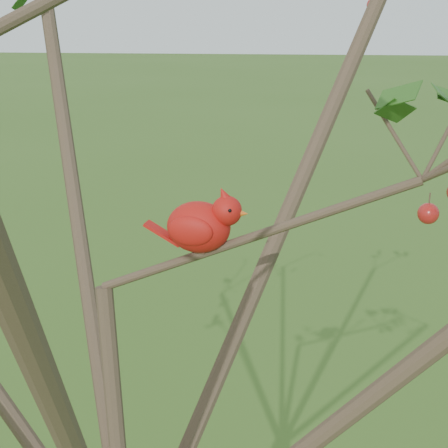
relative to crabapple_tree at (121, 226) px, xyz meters
name	(u,v)px	position (x,y,z in m)	size (l,w,h in m)	color
crabapple_tree	(121,226)	(0.00, 0.00, 0.00)	(2.35, 2.05, 2.95)	#3B2C20
cardinal	(202,225)	(0.13, 0.11, -0.03)	(0.21, 0.12, 0.14)	red
distant_trees	(214,38)	(-2.78, 23.80, -0.58)	(38.30, 10.42, 3.37)	#3B2C20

